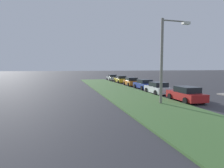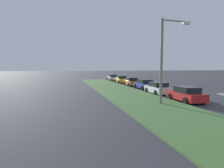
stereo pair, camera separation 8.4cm
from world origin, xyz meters
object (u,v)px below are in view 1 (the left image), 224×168
object	(u,v)px
parked_car_white	(158,88)
parked_car_silver	(112,78)
parked_car_yellow	(121,79)
parked_car_orange	(131,82)
parked_car_blue	(144,84)
parked_car_red	(186,94)
streetlight	(165,55)

from	to	relation	value
parked_car_white	parked_car_silver	xyz separation A→B (m)	(24.01, -0.23, 0.00)
parked_car_silver	parked_car_yellow	bearing A→B (deg)	-179.13
parked_car_orange	parked_car_blue	bearing A→B (deg)	-177.63
parked_car_blue	parked_car_yellow	world-z (taller)	same
parked_car_blue	parked_car_silver	distance (m)	18.69
parked_car_red	parked_car_orange	distance (m)	16.50
parked_car_yellow	parked_car_silver	size ratio (longest dim) A/B	1.00
parked_car_blue	parked_car_orange	size ratio (longest dim) A/B	0.99
parked_car_white	streetlight	distance (m)	7.64
parked_car_white	parked_car_yellow	size ratio (longest dim) A/B	1.00
parked_car_white	parked_car_yellow	bearing A→B (deg)	-0.18
parked_car_red	parked_car_white	bearing A→B (deg)	1.83
parked_car_yellow	parked_car_silver	distance (m)	6.48
parked_car_orange	parked_car_silver	size ratio (longest dim) A/B	1.01
parked_car_red	streetlight	bearing A→B (deg)	104.32
parked_car_blue	streetlight	distance (m)	12.47
parked_car_white	parked_car_silver	distance (m)	24.01
parked_car_white	parked_car_red	bearing A→B (deg)	-177.43
parked_car_red	parked_car_silver	world-z (taller)	same
parked_car_red	parked_car_yellow	bearing A→B (deg)	-0.26
parked_car_orange	parked_car_red	bearing A→B (deg)	-179.09
streetlight	parked_car_red	bearing A→B (deg)	-76.31
parked_car_white	parked_car_silver	size ratio (longest dim) A/B	1.00
parked_car_orange	streetlight	distance (m)	17.77
parked_car_red	parked_car_orange	world-z (taller)	same
parked_car_silver	parked_car_white	bearing A→B (deg)	178.18
parked_car_red	parked_car_white	distance (m)	5.57
parked_car_blue	parked_car_yellow	distance (m)	12.21
parked_car_blue	streetlight	bearing A→B (deg)	164.26
parked_car_orange	streetlight	bearing A→B (deg)	172.23
parked_car_red	parked_car_yellow	xyz separation A→B (m)	(23.10, -0.36, 0.00)
parked_car_yellow	streetlight	bearing A→B (deg)	172.01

